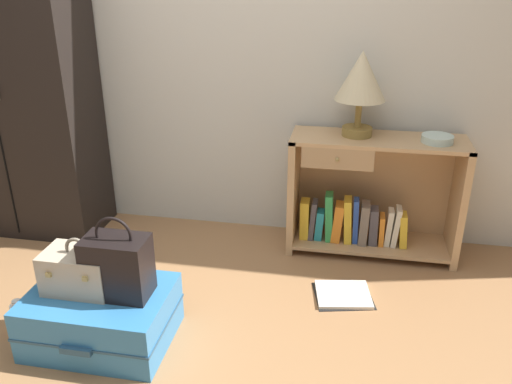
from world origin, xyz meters
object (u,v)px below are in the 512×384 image
(bottle, at_px, (20,317))
(handbag, at_px, (117,266))
(open_book_on_floor, at_px, (343,295))
(wardrobe, at_px, (14,83))
(train_case, at_px, (80,270))
(bookshelf, at_px, (368,199))
(table_lamp, at_px, (361,79))
(bowl, at_px, (437,139))
(suitcase_large, at_px, (101,316))

(bottle, bearing_deg, handbag, 3.44)
(open_book_on_floor, bearing_deg, wardrobe, 166.84)
(train_case, distance_m, handbag, 0.19)
(bookshelf, distance_m, bottle, 1.97)
(wardrobe, height_order, table_lamp, wardrobe)
(table_lamp, distance_m, open_book_on_floor, 1.17)
(bowl, distance_m, bottle, 2.33)
(open_book_on_floor, bearing_deg, train_case, -155.56)
(table_lamp, height_order, train_case, table_lamp)
(suitcase_large, bearing_deg, train_case, 167.75)
(bookshelf, bearing_deg, train_case, -140.02)
(bowl, bearing_deg, handbag, -143.86)
(table_lamp, xyz_separation_m, bowl, (0.43, -0.05, -0.30))
(wardrobe, distance_m, open_book_on_floor, 2.31)
(wardrobe, relative_size, bottle, 10.91)
(open_book_on_floor, bearing_deg, table_lamp, 88.89)
(handbag, height_order, bottle, handbag)
(handbag, relative_size, bottle, 2.20)
(bookshelf, relative_size, open_book_on_floor, 2.83)
(table_lamp, bearing_deg, bottle, -143.44)
(train_case, height_order, bottle, train_case)
(bookshelf, height_order, handbag, bookshelf)
(bookshelf, relative_size, train_case, 3.21)
(bottle, bearing_deg, open_book_on_floor, 20.79)
(suitcase_large, distance_m, open_book_on_floor, 1.23)
(table_lamp, relative_size, handbag, 1.24)
(wardrobe, xyz_separation_m, bowl, (2.49, 0.03, -0.21))
(bookshelf, distance_m, open_book_on_floor, 0.64)
(bookshelf, height_order, bottle, bookshelf)
(bookshelf, bearing_deg, bowl, -5.68)
(table_lamp, height_order, suitcase_large, table_lamp)
(train_case, relative_size, open_book_on_floor, 0.88)
(bookshelf, xyz_separation_m, open_book_on_floor, (-0.10, -0.54, -0.33))
(bowl, relative_size, suitcase_large, 0.27)
(bookshelf, relative_size, bottle, 5.66)
(suitcase_large, height_order, open_book_on_floor, suitcase_large)
(suitcase_large, bearing_deg, bottle, -177.45)
(table_lamp, height_order, bowl, table_lamp)
(bookshelf, relative_size, suitcase_large, 1.54)
(suitcase_large, height_order, bottle, suitcase_large)
(bowl, bearing_deg, train_case, -147.31)
(wardrobe, xyz_separation_m, bookshelf, (2.15, 0.06, -0.62))
(bottle, bearing_deg, suitcase_large, 2.55)
(train_case, distance_m, open_book_on_floor, 1.34)
(wardrobe, relative_size, handbag, 4.97)
(bowl, distance_m, handbag, 1.81)
(wardrobe, bearing_deg, open_book_on_floor, -13.16)
(suitcase_large, bearing_deg, bowl, 34.58)
(table_lamp, distance_m, train_case, 1.75)
(bottle, height_order, open_book_on_floor, bottle)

